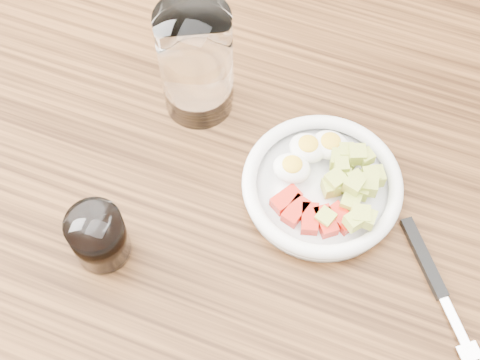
% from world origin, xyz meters
% --- Properties ---
extents(ground, '(4.00, 4.00, 0.00)m').
position_xyz_m(ground, '(0.00, 0.00, 0.00)').
color(ground, brown).
rests_on(ground, ground).
extents(dining_table, '(1.50, 0.90, 0.77)m').
position_xyz_m(dining_table, '(0.00, 0.00, 0.67)').
color(dining_table, brown).
rests_on(dining_table, ground).
extents(bowl, '(0.20, 0.20, 0.05)m').
position_xyz_m(bowl, '(0.08, 0.05, 0.79)').
color(bowl, white).
rests_on(bowl, dining_table).
extents(fork, '(0.15, 0.18, 0.01)m').
position_xyz_m(fork, '(0.24, -0.02, 0.77)').
color(fork, black).
rests_on(fork, dining_table).
extents(water_glass, '(0.09, 0.09, 0.16)m').
position_xyz_m(water_glass, '(-0.11, 0.12, 0.85)').
color(water_glass, white).
rests_on(water_glass, dining_table).
extents(coffee_glass, '(0.06, 0.06, 0.07)m').
position_xyz_m(coffee_glass, '(-0.13, -0.12, 0.81)').
color(coffee_glass, white).
rests_on(coffee_glass, dining_table).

